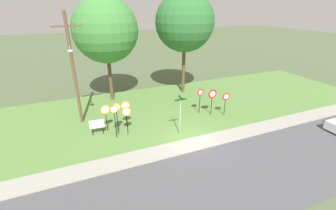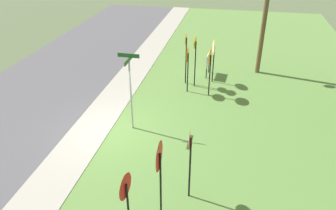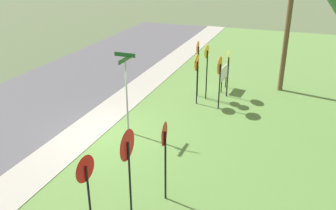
{
  "view_description": "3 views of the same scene",
  "coord_description": "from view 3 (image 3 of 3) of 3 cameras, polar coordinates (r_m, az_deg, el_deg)",
  "views": [
    {
      "loc": [
        -7.23,
        -13.07,
        9.27
      ],
      "look_at": [
        -0.56,
        2.82,
        1.73
      ],
      "focal_mm": 24.63,
      "sensor_mm": 36.0,
      "label": 1
    },
    {
      "loc": [
        10.28,
        4.46,
        7.29
      ],
      "look_at": [
        -0.65,
        2.22,
        1.11
      ],
      "focal_mm": 35.29,
      "sensor_mm": 36.0,
      "label": 2
    },
    {
      "loc": [
        10.89,
        6.61,
        6.56
      ],
      "look_at": [
        0.53,
        2.79,
        1.85
      ],
      "focal_mm": 39.29,
      "sensor_mm": 36.0,
      "label": 3
    }
  ],
  "objects": [
    {
      "name": "notice_board",
      "position": [
        18.37,
        8.72,
        4.78
      ],
      "size": [
        1.1,
        0.12,
        1.25
      ],
      "rotation": [
        0.0,
        0.0,
        -0.08
      ],
      "color": "black",
      "rests_on": "grass_median"
    },
    {
      "name": "ground_plane",
      "position": [
        14.32,
        -9.81,
        -4.53
      ],
      "size": [
        160.0,
        160.0,
        0.0
      ],
      "primitive_type": "plane",
      "color": "#4C5B3D"
    },
    {
      "name": "yield_sign_near_right",
      "position": [
        8.97,
        -12.63,
        -10.86
      ],
      "size": [
        0.68,
        0.12,
        2.16
      ],
      "rotation": [
        0.0,
        0.0,
        -0.11
      ],
      "color": "black",
      "rests_on": "grass_median"
    },
    {
      "name": "yield_sign_far_left",
      "position": [
        9.8,
        -0.58,
        -6.02
      ],
      "size": [
        0.65,
        0.12,
        2.37
      ],
      "rotation": [
        0.0,
        0.0,
        0.12
      ],
      "color": "black",
      "rests_on": "grass_median"
    },
    {
      "name": "sidewalk_strip",
      "position": [
        14.7,
        -12.53,
        -3.88
      ],
      "size": [
        44.0,
        1.6,
        0.06
      ],
      "primitive_type": "cube",
      "color": "#99968C",
      "rests_on": "ground_plane"
    },
    {
      "name": "road_asphalt",
      "position": [
        17.08,
        -23.97,
        -1.6
      ],
      "size": [
        44.0,
        6.4,
        0.01
      ],
      "primitive_type": "cube",
      "color": "#4C4C51",
      "rests_on": "ground_plane"
    },
    {
      "name": "stop_sign_far_right",
      "position": [
        17.13,
        4.64,
        7.31
      ],
      "size": [
        0.6,
        0.11,
        2.66
      ],
      "rotation": [
        0.0,
        0.0,
        0.09
      ],
      "color": "black",
      "rests_on": "grass_median"
    },
    {
      "name": "grass_median",
      "position": [
        12.71,
        14.74,
        -8.72
      ],
      "size": [
        44.0,
        12.0,
        0.04
      ],
      "primitive_type": "cube",
      "color": "#567F3D",
      "rests_on": "ground_plane"
    },
    {
      "name": "street_name_post",
      "position": [
        13.52,
        -6.49,
        2.79
      ],
      "size": [
        0.96,
        0.82,
        3.15
      ],
      "rotation": [
        0.0,
        0.0,
        -0.01
      ],
      "color": "#9EA0A8",
      "rests_on": "grass_median"
    },
    {
      "name": "stop_sign_near_right",
      "position": [
        16.28,
        4.49,
        5.65
      ],
      "size": [
        0.73,
        0.1,
        2.29
      ],
      "rotation": [
        0.0,
        0.0,
        0.03
      ],
      "color": "black",
      "rests_on": "grass_median"
    },
    {
      "name": "stop_sign_far_left",
      "position": [
        16.79,
        6.02,
        6.74
      ],
      "size": [
        0.6,
        0.1,
        2.58
      ],
      "rotation": [
        0.0,
        0.0,
        -0.05
      ],
      "color": "black",
      "rests_on": "grass_median"
    },
    {
      "name": "stop_sign_far_center",
      "position": [
        17.34,
        9.28,
        6.39
      ],
      "size": [
        0.75,
        0.17,
        2.24
      ],
      "rotation": [
        0.0,
        0.0,
        0.19
      ],
      "color": "black",
      "rests_on": "grass_median"
    },
    {
      "name": "yield_sign_near_left",
      "position": [
        9.35,
        -6.34,
        -7.26
      ],
      "size": [
        0.83,
        0.1,
        2.43
      ],
      "rotation": [
        0.0,
        0.0,
        0.01
      ],
      "color": "black",
      "rests_on": "grass_median"
    },
    {
      "name": "stop_sign_near_left",
      "position": [
        15.87,
        8.01,
        5.22
      ],
      "size": [
        0.77,
        0.1,
        2.35
      ],
      "rotation": [
        0.0,
        0.0,
        -0.03
      ],
      "color": "black",
      "rests_on": "grass_median"
    }
  ]
}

